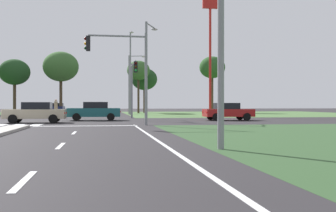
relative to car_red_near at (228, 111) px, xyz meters
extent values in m
plane|color=#282628|center=(-15.36, -0.32, -0.76)|extent=(200.00, 200.00, 0.00)
cube|color=#476B38|center=(10.14, 24.18, -0.76)|extent=(35.00, 35.00, 0.01)
cube|color=#ADA89E|center=(-15.36, 24.68, -0.69)|extent=(1.20, 36.00, 0.14)
cube|color=silver|center=(-11.86, -25.41, -0.75)|extent=(0.14, 2.00, 0.01)
cube|color=silver|center=(-11.86, -19.41, -0.75)|extent=(0.14, 2.00, 0.01)
cube|color=silver|center=(-11.86, -13.41, -0.75)|extent=(0.14, 2.00, 0.01)
cube|color=silver|center=(-8.51, -18.32, -0.75)|extent=(0.14, 24.00, 0.01)
cube|color=silver|center=(-11.56, -7.32, -0.75)|extent=(6.40, 0.50, 0.01)
cube|color=silver|center=(-16.01, -5.52, -0.75)|extent=(0.70, 2.80, 0.01)
cube|color=silver|center=(-14.86, -5.52, -0.75)|extent=(0.70, 2.80, 0.01)
cube|color=#A31919|center=(0.04, 0.00, -0.12)|extent=(4.16, 1.77, 0.64)
cube|color=black|center=(-0.11, 0.00, 0.46)|extent=(1.91, 1.56, 0.52)
cube|color=red|center=(-2.06, 0.67, -0.05)|extent=(0.04, 0.20, 0.14)
cube|color=red|center=(-2.06, -0.67, -0.05)|extent=(0.04, 0.20, 0.14)
cylinder|color=black|center=(1.37, 0.89, -0.44)|extent=(0.64, 0.22, 0.64)
cylinder|color=black|center=(1.37, -0.89, -0.44)|extent=(0.64, 0.22, 0.64)
cylinder|color=black|center=(-1.30, 0.89, -0.44)|extent=(0.64, 0.22, 0.64)
cylinder|color=black|center=(-1.30, -0.89, -0.44)|extent=(0.64, 0.22, 0.64)
cube|color=#BCAD8E|center=(-15.46, -2.27, -0.10)|extent=(4.33, 1.73, 0.68)
cube|color=black|center=(-15.31, -2.27, 0.50)|extent=(1.99, 1.52, 0.52)
cube|color=red|center=(-13.27, -2.93, -0.03)|extent=(0.04, 0.20, 0.14)
cube|color=red|center=(-13.27, -1.61, -0.03)|extent=(0.04, 0.20, 0.14)
cylinder|color=black|center=(-16.84, -3.14, -0.44)|extent=(0.64, 0.22, 0.64)
cylinder|color=black|center=(-16.84, -1.41, -0.44)|extent=(0.64, 0.22, 0.64)
cylinder|color=black|center=(-14.07, -3.14, -0.44)|extent=(0.64, 0.22, 0.64)
cylinder|color=black|center=(-14.07, -1.41, -0.44)|extent=(0.64, 0.22, 0.64)
cube|color=#161E47|center=(-17.78, 33.65, -0.06)|extent=(1.87, 4.14, 0.76)
cube|color=black|center=(-17.78, 33.80, 0.58)|extent=(1.65, 1.90, 0.52)
cube|color=red|center=(-17.07, 35.74, 0.02)|extent=(0.20, 0.04, 0.14)
cube|color=red|center=(-18.49, 35.74, 0.02)|extent=(0.20, 0.04, 0.14)
cylinder|color=black|center=(-16.84, 32.32, -0.44)|extent=(0.22, 0.64, 0.64)
cylinder|color=black|center=(-18.71, 32.32, -0.44)|extent=(0.22, 0.64, 0.64)
cylinder|color=black|center=(-16.84, 34.97, -0.44)|extent=(0.22, 0.64, 0.64)
cylinder|color=black|center=(-18.71, 34.97, -0.44)|extent=(0.22, 0.64, 0.64)
cube|color=#19565B|center=(-11.29, 1.61, -0.08)|extent=(4.38, 1.76, 0.72)
cube|color=black|center=(-11.14, 1.61, 0.54)|extent=(2.01, 1.55, 0.52)
cube|color=red|center=(-9.09, 0.94, -0.01)|extent=(0.04, 0.20, 0.14)
cube|color=red|center=(-9.09, 2.28, -0.01)|extent=(0.04, 0.20, 0.14)
cylinder|color=black|center=(-12.69, 0.73, -0.44)|extent=(0.64, 0.22, 0.64)
cylinder|color=black|center=(-12.69, 2.49, -0.44)|extent=(0.64, 0.22, 0.64)
cylinder|color=black|center=(-9.89, 0.73, -0.44)|extent=(0.64, 0.22, 0.64)
cylinder|color=black|center=(-9.89, 2.49, -0.44)|extent=(0.64, 0.22, 0.64)
cylinder|color=gray|center=(-7.76, -6.92, 2.24)|extent=(0.18, 0.18, 6.01)
cylinder|color=gray|center=(-9.60, -6.92, 5.00)|extent=(3.69, 0.12, 0.12)
cube|color=black|center=(-11.45, -6.92, 4.47)|extent=(0.26, 0.32, 0.95)
sphere|color=#360503|center=(-11.61, -6.92, 4.77)|extent=(0.20, 0.20, 0.20)
sphere|color=orange|center=(-11.61, -6.92, 4.47)|extent=(0.20, 0.20, 0.20)
sphere|color=black|center=(-11.61, -6.92, 4.17)|extent=(0.20, 0.20, 0.20)
cylinder|color=gray|center=(-7.76, 6.28, 1.92)|extent=(0.18, 0.18, 5.35)
cylinder|color=gray|center=(-7.76, 3.90, 4.34)|extent=(0.12, 4.77, 0.12)
cube|color=black|center=(-7.76, 1.51, 3.82)|extent=(0.32, 0.26, 0.95)
sphere|color=#360503|center=(-7.76, 1.35, 4.12)|extent=(0.20, 0.20, 0.20)
sphere|color=#3A2405|center=(-7.76, 1.35, 3.82)|extent=(0.20, 0.20, 0.20)
sphere|color=green|center=(-7.76, 1.35, 3.52)|extent=(0.20, 0.20, 0.20)
cylinder|color=gray|center=(-7.01, -0.12, 3.32)|extent=(0.20, 0.20, 8.17)
cylinder|color=gray|center=(-6.53, 0.96, 7.31)|extent=(1.05, 2.21, 0.10)
ellipsoid|color=#B2B2A8|center=(-6.06, 2.05, 7.21)|extent=(0.56, 0.28, 0.20)
cylinder|color=gray|center=(-7.01, 19.60, 4.60)|extent=(0.20, 0.20, 10.73)
cylinder|color=gray|center=(-6.99, 18.76, 9.87)|extent=(0.15, 1.68, 0.10)
ellipsoid|color=#B2B2A8|center=(-6.96, 17.92, 9.77)|extent=(0.56, 0.28, 0.20)
cylinder|color=gray|center=(-7.01, 22.12, 3.29)|extent=(0.20, 0.20, 8.10)
cylinder|color=gray|center=(-6.03, 21.77, 7.24)|extent=(2.00, 0.80, 0.10)
ellipsoid|color=#B2B2A8|center=(-5.04, 21.41, 7.14)|extent=(0.56, 0.28, 0.20)
cylinder|color=maroon|center=(-15.18, 8.19, -0.25)|extent=(0.16, 0.16, 0.74)
cylinder|color=#9E8966|center=(-15.18, 8.19, 0.51)|extent=(0.34, 0.34, 0.78)
sphere|color=tan|center=(-15.18, 8.19, 1.01)|extent=(0.22, 0.22, 0.22)
cylinder|color=red|center=(1.74, 12.10, 5.49)|extent=(0.28, 0.28, 12.50)
cube|color=red|center=(1.74, 12.10, 12.54)|extent=(1.80, 0.30, 1.60)
torus|color=yellow|center=(1.35, 12.27, 12.54)|extent=(0.96, 0.16, 0.96)
torus|color=yellow|center=(2.14, 12.27, 12.54)|extent=(0.96, 0.16, 0.96)
cylinder|color=#423323|center=(-23.85, 30.68, 1.75)|extent=(0.46, 0.46, 5.03)
ellipsoid|color=#1E421E|center=(-23.85, 30.68, 5.54)|extent=(4.61, 4.61, 3.92)
cylinder|color=#423323|center=(-17.15, 31.96, 2.15)|extent=(0.46, 0.46, 5.83)
ellipsoid|color=#38602D|center=(-17.15, 31.96, 6.59)|extent=(5.54, 5.54, 4.71)
cylinder|color=#423323|center=(-5.16, 28.68, 2.07)|extent=(0.33, 0.33, 5.67)
ellipsoid|color=#38602D|center=(-5.16, 28.68, 5.88)|extent=(3.52, 3.52, 2.99)
cylinder|color=#423323|center=(-3.87, 32.32, 1.42)|extent=(0.37, 0.37, 4.37)
ellipsoid|color=#1E421E|center=(-3.87, 32.32, 4.77)|extent=(4.23, 4.23, 3.59)
cylinder|color=#423323|center=(7.60, 32.24, 2.46)|extent=(0.39, 0.39, 6.43)
ellipsoid|color=#285123|center=(7.60, 32.24, 6.86)|extent=(4.33, 4.33, 3.68)
camera|label=1|loc=(-10.48, -32.66, 0.58)|focal=42.53mm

